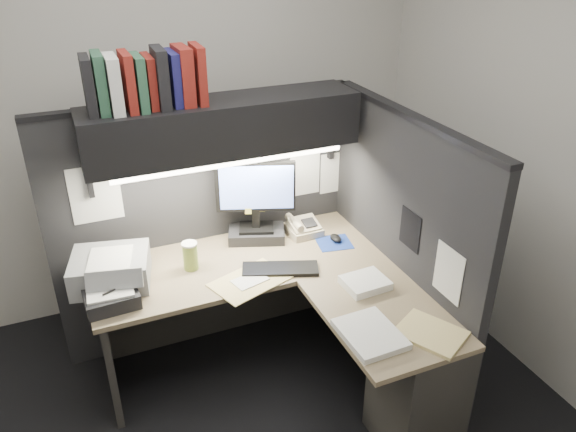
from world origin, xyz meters
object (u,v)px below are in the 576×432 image
at_px(telephone, 303,228).
at_px(printer, 111,269).
at_px(desk, 325,342).
at_px(coffee_cup, 190,257).
at_px(overhead_shelf, 223,126).
at_px(monitor, 256,209).
at_px(notebook_stack, 111,298).
at_px(keyboard, 280,269).

xyz_separation_m(telephone, printer, (-1.21, -0.09, 0.04)).
xyz_separation_m(desk, coffee_cup, (-0.59, 0.58, 0.37)).
distance_m(overhead_shelf, monitor, 0.59).
xyz_separation_m(overhead_shelf, notebook_stack, (-0.75, -0.35, -0.73)).
xyz_separation_m(coffee_cup, notebook_stack, (-0.47, -0.18, -0.04)).
distance_m(overhead_shelf, keyboard, 0.87).
bearing_deg(desk, overhead_shelf, 111.79).
height_order(keyboard, telephone, telephone).
bearing_deg(telephone, notebook_stack, -167.54).
relative_size(overhead_shelf, keyboard, 3.56).
distance_m(monitor, printer, 0.93).
bearing_deg(keyboard, printer, -175.36).
height_order(monitor, notebook_stack, monitor).
bearing_deg(notebook_stack, printer, 81.66).
bearing_deg(printer, coffee_cup, 7.96).
distance_m(monitor, notebook_stack, 1.02).
bearing_deg(keyboard, overhead_shelf, 135.39).
bearing_deg(keyboard, monitor, 110.25).
bearing_deg(desk, notebook_stack, 159.00).
relative_size(desk, coffee_cup, 10.69).
bearing_deg(coffee_cup, monitor, 20.66).
bearing_deg(keyboard, telephone, 69.65).
bearing_deg(printer, telephone, 17.07).
bearing_deg(overhead_shelf, telephone, -4.87).
distance_m(printer, notebook_stack, 0.22).
distance_m(overhead_shelf, telephone, 0.88).
height_order(desk, keyboard, keyboard).
xyz_separation_m(desk, notebook_stack, (-1.06, 0.41, 0.33)).
bearing_deg(keyboard, desk, -50.82).
relative_size(overhead_shelf, monitor, 2.96).
height_order(keyboard, coffee_cup, coffee_cup).
height_order(keyboard, printer, printer).
height_order(overhead_shelf, monitor, overhead_shelf).
height_order(coffee_cup, printer, printer).
xyz_separation_m(monitor, printer, (-0.91, -0.14, -0.13)).
bearing_deg(desk, printer, 148.78).
bearing_deg(overhead_shelf, notebook_stack, -155.32).
bearing_deg(printer, notebook_stack, -85.54).
xyz_separation_m(desk, telephone, (0.18, 0.71, 0.33)).
bearing_deg(notebook_stack, desk, -21.00).
relative_size(coffee_cup, printer, 0.39).
distance_m(keyboard, coffee_cup, 0.52).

